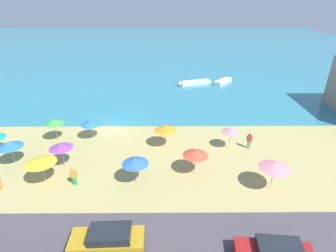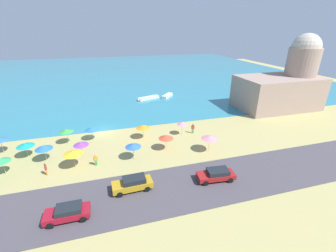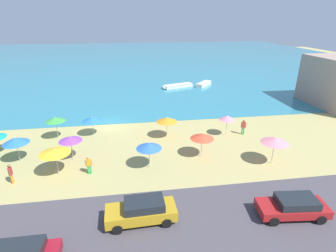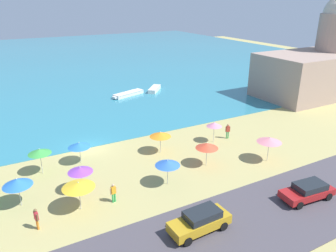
% 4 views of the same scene
% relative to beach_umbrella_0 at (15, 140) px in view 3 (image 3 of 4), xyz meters
% --- Properties ---
extents(ground_plane, '(160.00, 160.00, 0.00)m').
position_rel_beach_umbrella_0_xyz_m(ground_plane, '(7.44, 7.69, -2.06)').
color(ground_plane, tan).
extents(sea, '(150.00, 110.00, 0.05)m').
position_rel_beach_umbrella_0_xyz_m(sea, '(7.44, 62.69, -2.04)').
color(sea, teal).
rests_on(sea, ground_plane).
extents(coastal_road, '(80.00, 8.00, 0.06)m').
position_rel_beach_umbrella_0_xyz_m(coastal_road, '(7.44, -10.31, -2.03)').
color(coastal_road, '#48434A').
rests_on(coastal_road, ground_plane).
extents(beach_umbrella_0, '(2.23, 2.23, 2.41)m').
position_rel_beach_umbrella_0_xyz_m(beach_umbrella_0, '(0.00, 0.00, 0.00)').
color(beach_umbrella_0, '#B2B2B7').
rests_on(beach_umbrella_0, ground_plane).
extents(beach_umbrella_2, '(1.72, 1.72, 2.38)m').
position_rel_beach_umbrella_0_xyz_m(beach_umbrella_2, '(20.33, 2.60, 0.01)').
color(beach_umbrella_2, '#B2B2B7').
rests_on(beach_umbrella_2, ground_plane).
extents(beach_umbrella_3, '(2.21, 2.21, 2.37)m').
position_rel_beach_umbrella_0_xyz_m(beach_umbrella_3, '(13.85, 3.04, -0.01)').
color(beach_umbrella_3, '#B2B2B7').
rests_on(beach_umbrella_3, ground_plane).
extents(beach_umbrella_5, '(2.06, 2.06, 2.51)m').
position_rel_beach_umbrella_0_xyz_m(beach_umbrella_5, '(2.32, 4.42, 0.16)').
color(beach_umbrella_5, '#B2B2B7').
rests_on(beach_umbrella_5, ground_plane).
extents(beach_umbrella_6, '(2.15, 2.15, 2.38)m').
position_rel_beach_umbrella_0_xyz_m(beach_umbrella_6, '(11.48, -2.81, 0.01)').
color(beach_umbrella_6, '#B2B2B7').
rests_on(beach_umbrella_6, ground_plane).
extents(beach_umbrella_7, '(2.40, 2.40, 2.56)m').
position_rel_beach_umbrella_0_xyz_m(beach_umbrella_7, '(22.25, -3.72, 0.20)').
color(beach_umbrella_7, '#B2B2B7').
rests_on(beach_umbrella_7, ground_plane).
extents(beach_umbrella_8, '(2.18, 2.18, 2.18)m').
position_rel_beach_umbrella_0_xyz_m(beach_umbrella_8, '(5.96, 4.84, -0.19)').
color(beach_umbrella_8, '#B2B2B7').
rests_on(beach_umbrella_8, ground_plane).
extents(beach_umbrella_10, '(2.17, 2.17, 2.40)m').
position_rel_beach_umbrella_0_xyz_m(beach_umbrella_10, '(16.41, -1.55, 0.01)').
color(beach_umbrella_10, '#B2B2B7').
rests_on(beach_umbrella_10, ground_plane).
extents(beach_umbrella_12, '(2.47, 2.47, 2.42)m').
position_rel_beach_umbrella_0_xyz_m(beach_umbrella_12, '(3.94, -2.77, 0.08)').
color(beach_umbrella_12, '#B2B2B7').
rests_on(beach_umbrella_12, ground_plane).
extents(beach_umbrella_13, '(2.04, 2.04, 2.34)m').
position_rel_beach_umbrella_0_xyz_m(beach_umbrella_13, '(4.69, -0.39, 0.00)').
color(beach_umbrella_13, '#B2B2B7').
rests_on(beach_umbrella_13, ground_plane).
extents(bather_0, '(0.57, 0.26, 1.63)m').
position_rel_beach_umbrella_0_xyz_m(bather_0, '(6.49, -3.06, -1.15)').
color(bather_0, green).
rests_on(bather_0, ground_plane).
extents(bather_1, '(0.28, 0.56, 1.66)m').
position_rel_beach_umbrella_0_xyz_m(bather_1, '(0.70, -3.57, -1.14)').
color(bather_1, orange).
rests_on(bather_1, ground_plane).
extents(bather_2, '(0.53, 0.35, 1.75)m').
position_rel_beach_umbrella_0_xyz_m(bather_2, '(22.27, 2.57, -1.08)').
color(bather_2, '#409B52').
rests_on(bather_2, ground_plane).
extents(parked_car_0, '(4.55, 2.21, 1.39)m').
position_rel_beach_umbrella_0_xyz_m(parked_car_0, '(20.14, -10.20, -1.26)').
color(parked_car_0, maroon).
rests_on(parked_car_0, coastal_road).
extents(parked_car_1, '(4.44, 1.92, 1.56)m').
position_rel_beach_umbrella_0_xyz_m(parked_car_1, '(10.48, -9.25, -1.19)').
color(parked_car_1, '#B78B1C').
rests_on(parked_car_1, coastal_road).
extents(skiff_nearshore, '(5.93, 3.15, 0.58)m').
position_rel_beach_umbrella_0_xyz_m(skiff_nearshore, '(18.97, 24.23, -1.72)').
color(skiff_nearshore, silver).
rests_on(skiff_nearshore, sea).
extents(skiff_offshore, '(3.75, 4.10, 0.67)m').
position_rel_beach_umbrella_0_xyz_m(skiff_offshore, '(24.06, 24.73, -1.68)').
color(skiff_offshore, silver).
rests_on(skiff_offshore, sea).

